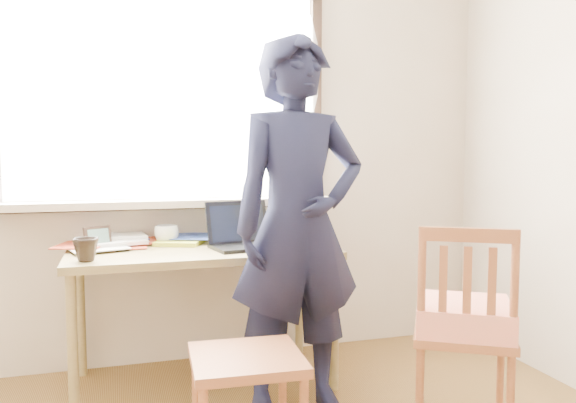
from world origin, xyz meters
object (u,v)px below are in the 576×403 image
object	(u,v)px
person	(298,227)
laptop	(243,236)
side_chair	(464,320)
desk	(203,262)
mug_dark	(86,250)
work_chair	(247,372)
mug_white	(167,234)

from	to	relation	value
person	laptop	bearing A→B (deg)	107.85
side_chair	person	xyz separation A→B (m)	(-0.65, 0.34, 0.40)
desk	side_chair	world-z (taller)	side_chair
mug_dark	side_chair	bearing A→B (deg)	-20.40
mug_dark	work_chair	distance (m)	0.95
mug_white	mug_dark	size ratio (longest dim) A/B	1.12
mug_dark	person	world-z (taller)	person
laptop	person	size ratio (longest dim) A/B	0.22
laptop	mug_dark	size ratio (longest dim) A/B	3.40
mug_dark	desk	bearing A→B (deg)	20.56
mug_dark	person	distance (m)	0.97
desk	mug_white	world-z (taller)	mug_white
work_chair	person	xyz separation A→B (m)	(0.33, 0.37, 0.51)
desk	person	world-z (taller)	person
mug_dark	work_chair	size ratio (longest dim) A/B	0.26
laptop	side_chair	bearing A→B (deg)	-43.07
laptop	mug_dark	bearing A→B (deg)	-166.91
mug_white	mug_dark	bearing A→B (deg)	-133.94
laptop	work_chair	world-z (taller)	laptop
mug_dark	person	size ratio (longest dim) A/B	0.07
work_chair	side_chair	size ratio (longest dim) A/B	0.49
work_chair	side_chair	xyz separation A→B (m)	(0.98, 0.02, 0.11)
person	desk	bearing A→B (deg)	125.71
mug_white	person	world-z (taller)	person
laptop	person	world-z (taller)	person
work_chair	person	distance (m)	0.71
side_chair	desk	bearing A→B (deg)	142.16
side_chair	mug_dark	bearing A→B (deg)	159.60
person	mug_dark	bearing A→B (deg)	161.37
work_chair	mug_white	bearing A→B (deg)	101.78
mug_white	person	size ratio (longest dim) A/B	0.07
mug_dark	person	xyz separation A→B (m)	(0.93, -0.24, 0.10)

